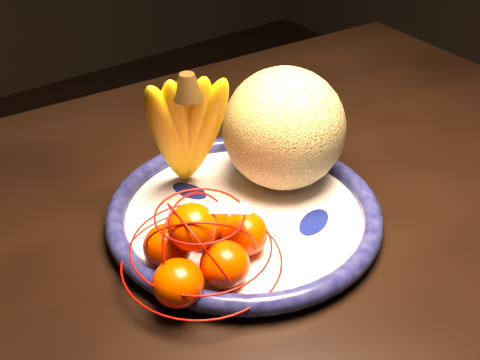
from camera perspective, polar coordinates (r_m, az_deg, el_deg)
dining_table at (r=0.97m, az=-2.72°, el=-6.99°), size 1.65×1.07×0.79m
fruit_bowl at (r=0.89m, az=0.39°, el=-3.18°), size 0.41×0.41×0.03m
cantaloupe at (r=0.91m, az=4.19°, el=4.89°), size 0.19×0.19×0.19m
banana_bunch at (r=0.87m, az=-5.18°, el=5.07°), size 0.14×0.15×0.24m
mandarin_bag at (r=0.78m, az=-3.58°, el=-6.26°), size 0.22×0.22×0.13m
price_tag at (r=0.75m, az=-1.77°, el=-2.71°), size 0.08×0.06×0.01m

